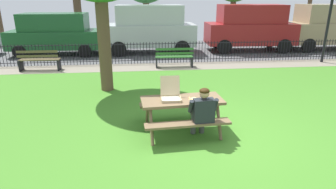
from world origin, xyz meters
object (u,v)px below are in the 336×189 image
at_px(lamp_post_walkway, 331,10).
at_px(parked_car_far_right, 329,26).
at_px(picnic_table_foreground, 182,106).
at_px(parked_car_center, 150,28).
at_px(park_bench_left, 39,60).
at_px(parked_car_right, 250,27).
at_px(pizza_box_open, 171,94).
at_px(pizza_slice_on_table, 194,99).
at_px(parked_car_left, 56,33).
at_px(park_bench_center, 174,58).
at_px(adult_at_table, 202,111).

relative_size(lamp_post_walkway, parked_car_far_right, 0.80).
relative_size(picnic_table_foreground, parked_car_center, 0.40).
relative_size(picnic_table_foreground, park_bench_left, 1.18).
distance_m(parked_car_center, parked_car_far_right, 10.01).
relative_size(picnic_table_foreground, parked_car_right, 0.40).
relative_size(picnic_table_foreground, parked_car_far_right, 0.40).
height_order(park_bench_left, parked_car_center, parked_car_center).
height_order(picnic_table_foreground, parked_car_center, parked_car_center).
bearing_deg(pizza_box_open, picnic_table_foreground, -15.37).
height_order(pizza_slice_on_table, parked_car_far_right, parked_car_far_right).
bearing_deg(parked_car_left, pizza_box_open, -62.99).
relative_size(park_bench_left, parked_car_right, 0.34).
bearing_deg(lamp_post_walkway, park_bench_center, -177.83).
relative_size(pizza_box_open, parked_car_center, 0.11).
xyz_separation_m(parked_car_left, parked_car_right, (10.26, -0.00, 0.21)).
height_order(adult_at_table, park_bench_left, adult_at_table).
xyz_separation_m(adult_at_table, parked_car_far_right, (9.38, 10.03, 0.65)).
bearing_deg(park_bench_left, pizza_slice_on_table, -49.69).
relative_size(parked_car_center, parked_car_right, 0.99).
xyz_separation_m(park_bench_left, parked_car_far_right, (14.69, 3.43, 0.89)).
height_order(adult_at_table, parked_car_left, parked_car_left).
bearing_deg(park_bench_left, parked_car_far_right, 13.13).
bearing_deg(parked_car_center, lamp_post_walkway, -22.13).
xyz_separation_m(pizza_box_open, park_bench_center, (0.84, 6.06, -0.47)).
bearing_deg(pizza_box_open, parked_car_center, 90.18).
bearing_deg(adult_at_table, lamp_post_walkway, 43.85).
bearing_deg(pizza_box_open, lamp_post_walkway, 39.19).
bearing_deg(picnic_table_foreground, parked_car_left, 118.01).
relative_size(parked_car_left, parked_car_far_right, 0.99).
relative_size(pizza_slice_on_table, parked_car_far_right, 0.05).
xyz_separation_m(park_bench_left, lamp_post_walkway, (12.46, 0.26, 1.92)).
bearing_deg(picnic_table_foreground, parked_car_far_right, 44.45).
relative_size(pizza_slice_on_table, parked_car_center, 0.05).
bearing_deg(adult_at_table, pizza_slice_on_table, 101.64).
distance_m(pizza_slice_on_table, parked_car_far_right, 13.48).
relative_size(pizza_slice_on_table, adult_at_table, 0.20).
bearing_deg(parked_car_center, adult_at_table, -86.39).
bearing_deg(pizza_slice_on_table, parked_car_left, 119.18).
distance_m(park_bench_left, park_bench_center, 5.55).
height_order(parked_car_right, parked_car_far_right, same).
relative_size(lamp_post_walkway, parked_car_right, 0.79).
bearing_deg(pizza_box_open, parked_car_far_right, 43.54).
distance_m(picnic_table_foreground, pizza_slice_on_table, 0.32).
height_order(park_bench_left, lamp_post_walkway, lamp_post_walkway).
bearing_deg(pizza_slice_on_table, parked_car_center, 93.22).
bearing_deg(park_bench_left, parked_car_center, 36.25).
xyz_separation_m(pizza_box_open, adult_at_table, (0.60, -0.55, -0.22)).
xyz_separation_m(lamp_post_walkway, parked_car_center, (-7.78, 3.17, -1.03)).
xyz_separation_m(pizza_slice_on_table, parked_car_left, (-5.35, 9.57, 0.32)).
bearing_deg(parked_car_right, pizza_slice_on_table, -117.19).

